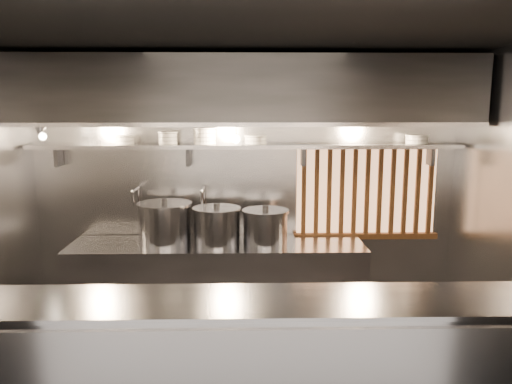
{
  "coord_description": "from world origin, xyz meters",
  "views": [
    {
      "loc": [
        -0.01,
        -3.81,
        2.28
      ],
      "look_at": [
        0.09,
        0.55,
        1.53
      ],
      "focal_mm": 35.0,
      "sensor_mm": 36.0,
      "label": 1
    }
  ],
  "objects_px": {
    "stock_pot_left": "(165,223)",
    "pendant_bulb": "(236,139)",
    "heat_lamp": "(40,130)",
    "stock_pot_mid": "(217,226)",
    "stock_pot_right": "(265,227)"
  },
  "relations": [
    {
      "from": "stock_pot_left",
      "to": "pendant_bulb",
      "type": "bearing_deg",
      "value": 3.27
    },
    {
      "from": "heat_lamp",
      "to": "stock_pot_mid",
      "type": "xyz_separation_m",
      "value": [
        1.6,
        0.25,
        -0.97
      ]
    },
    {
      "from": "pendant_bulb",
      "to": "stock_pot_mid",
      "type": "relative_size",
      "value": 0.34
    },
    {
      "from": "heat_lamp",
      "to": "pendant_bulb",
      "type": "distance_m",
      "value": 1.83
    },
    {
      "from": "stock_pot_mid",
      "to": "stock_pot_right",
      "type": "bearing_deg",
      "value": 1.13
    },
    {
      "from": "pendant_bulb",
      "to": "stock_pot_left",
      "type": "xyz_separation_m",
      "value": [
        -0.73,
        -0.04,
        -0.85
      ]
    },
    {
      "from": "heat_lamp",
      "to": "stock_pot_left",
      "type": "xyz_separation_m",
      "value": [
        1.07,
        0.31,
        -0.96
      ]
    },
    {
      "from": "stock_pot_mid",
      "to": "stock_pot_right",
      "type": "height_order",
      "value": "stock_pot_mid"
    },
    {
      "from": "heat_lamp",
      "to": "stock_pot_mid",
      "type": "height_order",
      "value": "heat_lamp"
    },
    {
      "from": "stock_pot_right",
      "to": "pendant_bulb",
      "type": "bearing_deg",
      "value": 162.28
    },
    {
      "from": "stock_pot_left",
      "to": "stock_pot_right",
      "type": "relative_size",
      "value": 1.15
    },
    {
      "from": "pendant_bulb",
      "to": "stock_pot_right",
      "type": "distance_m",
      "value": 0.93
    },
    {
      "from": "heat_lamp",
      "to": "pendant_bulb",
      "type": "bearing_deg",
      "value": 11.0
    },
    {
      "from": "stock_pot_left",
      "to": "stock_pot_mid",
      "type": "xyz_separation_m",
      "value": [
        0.53,
        -0.06,
        -0.02
      ]
    },
    {
      "from": "pendant_bulb",
      "to": "stock_pot_left",
      "type": "relative_size",
      "value": 0.26
    }
  ]
}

